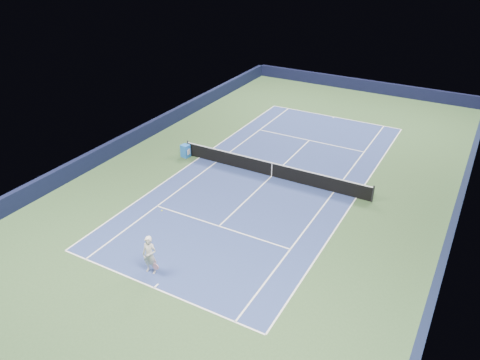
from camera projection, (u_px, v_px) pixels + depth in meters
The scene contains 19 objects.
ground at pixel (272, 176), 29.65m from camera, with size 40.00×40.00×0.00m, color #2E4A28.
wall_far at pixel (362, 85), 44.56m from camera, with size 22.00×0.35×1.10m, color black.
wall_right at pixel (456, 214), 24.76m from camera, with size 0.35×40.00×1.10m, color black.
wall_left at pixel (138, 135), 34.01m from camera, with size 0.35×40.00×1.10m, color black.
court_surface at pixel (272, 176), 29.65m from camera, with size 10.97×23.77×0.01m, color navy.
baseline_far at pixel (334, 117), 38.74m from camera, with size 10.97×0.08×0.00m, color white.
baseline_near at pixel (154, 288), 20.56m from camera, with size 10.97×0.08×0.00m, color white.
sideline_doubles_right at pixel (356, 198), 27.30m from camera, with size 0.08×23.77×0.00m, color white.
sideline_doubles_left at pixel (199, 158), 31.99m from camera, with size 0.08×23.77×0.00m, color white.
sideline_singles_right at pixel (334, 192), 27.89m from camera, with size 0.08×23.77×0.00m, color white.
sideline_singles_left at pixel (216, 162), 31.41m from camera, with size 0.08×23.77×0.00m, color white.
service_line_far at pixel (309, 140), 34.54m from camera, with size 8.23×0.08×0.00m, color white.
service_line_near at pixel (219, 226), 24.75m from camera, with size 8.23×0.08×0.00m, color white.
center_service_line at pixel (272, 176), 29.65m from camera, with size 0.08×12.80×0.00m, color white.
center_mark_far at pixel (333, 117), 38.63m from camera, with size 0.08×0.30×0.00m, color white.
center_mark_near at pixel (156, 286), 20.67m from camera, with size 0.08×0.30×0.00m, color white.
tennis_net at pixel (272, 169), 29.41m from camera, with size 12.90×0.10×1.07m.
sponsor_cube at pixel (186, 151), 31.94m from camera, with size 0.61×0.57×0.88m.
tennis_player at pixel (150, 255), 21.07m from camera, with size 0.87×1.31×2.83m.
Camera 1 is at (10.98, -23.77, 14.07)m, focal length 35.00 mm.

